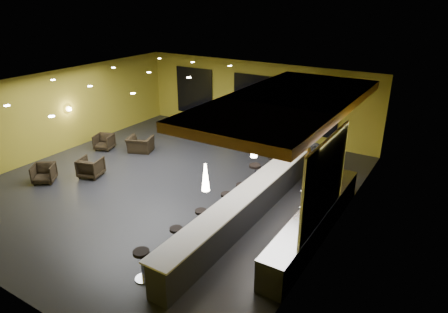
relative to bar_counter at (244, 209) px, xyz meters
The scene contains 35 objects.
floor 3.82m from the bar_counter, 164.68° to the left, with size 12.00×13.00×0.10m, color black.
ceiling 4.86m from the bar_counter, 164.68° to the left, with size 12.00×13.00×0.10m, color black.
wall_back 8.48m from the bar_counter, 115.80° to the left, with size 12.00×0.10×3.50m, color #A39424.
wall_left 9.83m from the bar_counter, behind, with size 0.10×13.00×3.50m, color #A39424.
wall_right 2.88m from the bar_counter, 22.62° to the left, with size 0.10×13.00×3.50m, color #A39424.
wood_soffit 3.51m from the bar_counter, 80.07° to the left, with size 3.60×8.00×0.28m, color #945A2B.
window_left 10.39m from the bar_counter, 133.86° to the left, with size 2.20×0.06×2.40m, color black.
window_center 8.37m from the bar_counter, 116.13° to the left, with size 2.20×0.06×2.40m, color black.
window_right 7.56m from the bar_counter, 94.99° to the left, with size 2.20×0.06×2.40m, color black.
tile_backsplash 2.75m from the bar_counter, ahead, with size 0.06×3.20×2.40m, color white.
bar_counter is the anchor object (origin of this frame).
bar_top 0.52m from the bar_counter, ahead, with size 0.78×8.10×0.05m, color beige.
prep_counter 2.06m from the bar_counter, 14.04° to the left, with size 0.70×6.00×0.86m, color black.
prep_top 2.10m from the bar_counter, 14.04° to the left, with size 0.72×6.00×0.03m, color silver.
wall_shelf_lower 2.44m from the bar_counter, ahead, with size 0.30×1.50×0.03m, color silver.
wall_shelf_upper 2.67m from the bar_counter, ahead, with size 0.30×1.50×0.03m, color silver.
column 4.77m from the bar_counter, 90.00° to the left, with size 0.60×0.60×3.50m, color olive.
wall_sconce 9.73m from the bar_counter, behind, with size 0.22×0.22×0.22m, color #FFE5B2.
pendant_0 2.72m from the bar_counter, 90.00° to the right, with size 0.20×0.20×0.70m, color white.
pendant_1 1.92m from the bar_counter, 90.00° to the left, with size 0.20×0.20×0.70m, color white.
pendant_2 3.52m from the bar_counter, 90.00° to the left, with size 0.20×0.20×0.70m, color white.
staff_a 3.01m from the bar_counter, 69.19° to the left, with size 0.69×0.45×1.89m, color black.
staff_b 3.23m from the bar_counter, 70.58° to the left, with size 0.85×0.67×1.76m, color black.
staff_c 3.64m from the bar_counter, 69.39° to the left, with size 0.76×0.49×1.55m, color black.
armchair_a 7.74m from the bar_counter, 169.78° to the right, with size 0.73×0.75×0.69m, color black.
armchair_b 6.54m from the bar_counter, behind, with size 0.79×0.82×0.74m, color black.
armchair_c 8.52m from the bar_counter, 165.74° to the left, with size 0.73×0.75×0.69m, color black.
armchair_d 7.25m from the bar_counter, 157.80° to the left, with size 1.02×0.89×0.66m, color black.
bar_stool_0 3.61m from the bar_counter, 103.63° to the right, with size 0.41×0.41×0.82m.
bar_stool_1 2.33m from the bar_counter, 111.52° to the right, with size 0.37×0.37×0.73m.
bar_stool_2 1.35m from the bar_counter, 128.04° to the right, with size 0.37×0.37×0.72m.
bar_stool_3 0.72m from the bar_counter, 168.92° to the left, with size 0.38×0.38×0.76m.
bar_stool_4 1.22m from the bar_counter, 123.87° to the left, with size 0.36×0.36×0.72m.
bar_stool_5 2.50m from the bar_counter, 110.82° to the left, with size 0.43×0.43×0.86m.
bar_stool_6 3.63m from the bar_counter, 102.30° to the left, with size 0.38×0.38×0.75m.
Camera 1 is at (8.60, -10.12, 6.47)m, focal length 32.00 mm.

